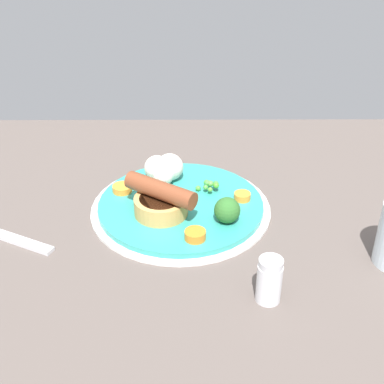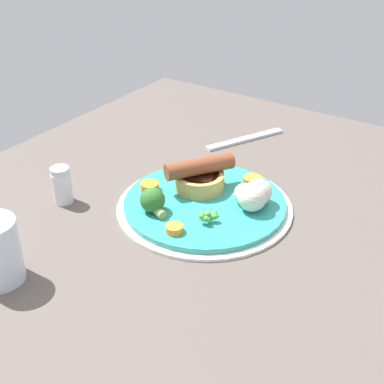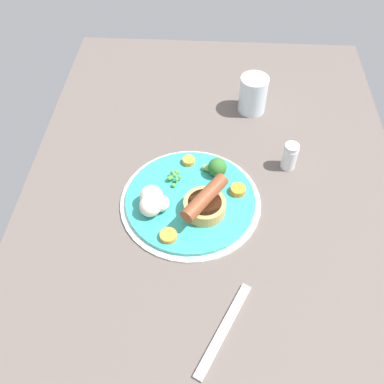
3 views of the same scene
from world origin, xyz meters
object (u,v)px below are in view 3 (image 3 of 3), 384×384
Objects in this scene: carrot_slice_2 at (238,190)px; dinner_plate at (190,201)px; carrot_slice_5 at (189,161)px; cauliflower_floret at (153,201)px; drinking_glass at (253,94)px; broccoli_floret_far at (217,167)px; carrot_slice_3 at (168,236)px; salt_shaker at (290,156)px; pea_pile at (174,176)px; sausage_pudding at (205,203)px; fork at (224,330)px.

dinner_plate is at bearing -77.10° from carrot_slice_2.
carrot_slice_2 is 1.17× the size of carrot_slice_5.
cauliflower_floret is at bearing -73.02° from carrot_slice_2.
drinking_glass is (-28.09, 3.69, 2.53)cm from carrot_slice_2.
drinking_glass reaches higher than broccoli_floret_far.
salt_shaker is at bearing 130.89° from carrot_slice_3.
pea_pile is 0.62× the size of cauliflower_floret.
pea_pile is 1.26× the size of carrot_slice_3.
broccoli_floret_far reaches higher than dinner_plate.
sausage_pudding reaches higher than broccoli_floret_far.
cauliflower_floret is at bearing -31.62° from drinking_glass.
pea_pile is 9.16cm from broccoli_floret_far.
broccoli_floret_far is 0.76× the size of cauliflower_floret.
carrot_slice_2 is 17.70cm from carrot_slice_3.
cauliflower_floret is 7.80cm from carrot_slice_3.
drinking_glass is (-56.73, 6.17, 4.28)cm from fork.
drinking_glass is at bearing 172.52° from carrot_slice_2.
fork is (31.19, 10.83, -2.17)cm from pea_pile.
pea_pile is at bearing -33.64° from drinking_glass.
salt_shaker reaches higher than fork.
drinking_glass reaches higher than cauliflower_floret.
drinking_glass is at bearing 156.35° from dinner_plate.
fork is at bearing -64.58° from broccoli_floret_far.
broccoli_floret_far is at bearing 152.58° from carrot_slice_3.
carrot_slice_5 is at bearing -141.25° from fork.
cauliflower_floret is at bearing -24.23° from pea_pile.
pea_pile is 33.08cm from fork.
pea_pile reaches higher than fork.
broccoli_floret_far reaches higher than carrot_slice_2.
carrot_slice_3 is (6.73, 3.61, -1.62)cm from cauliflower_floret.
salt_shaker reaches higher than dinner_plate.
sausage_pudding is at bearing 40.92° from pea_pile.
drinking_glass is (-30.28, 13.26, 4.01)cm from dinner_plate.
sausage_pudding is at bearing -51.05° from salt_shaker.
carrot_slice_5 is at bearing 172.46° from carrot_slice_3.
carrot_slice_5 is at bearing -174.26° from dinner_plate.
cauliflower_floret is 0.73× the size of drinking_glass.
carrot_slice_3 is 0.35× the size of drinking_glass.
carrot_slice_5 reaches higher than fork.
dinner_plate is 10.84× the size of carrot_slice_5.
cauliflower_floret is 2.05× the size of carrot_slice_3.
dinner_plate is 4.31× the size of cauliflower_floret.
carrot_slice_3 is 0.51× the size of salt_shaker.
fork is 1.97× the size of drinking_glass.
pea_pile is at bearing -100.81° from carrot_slice_2.
carrot_slice_3 is 43.41cm from drinking_glass.
salt_shaker is (-37.78, 13.56, 2.83)cm from fork.
fork is at bearing -136.22° from sausage_pudding.
dinner_plate is 10.02cm from carrot_slice_5.
fork is (33.50, 2.00, -3.01)cm from broccoli_floret_far.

